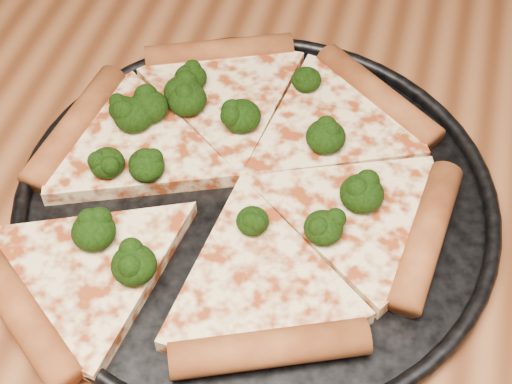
# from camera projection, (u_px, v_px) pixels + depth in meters

# --- Properties ---
(pizza_pan) EXTENTS (0.38, 0.38, 0.02)m
(pizza_pan) POSITION_uv_depth(u_px,v_px,m) (256.00, 198.00, 0.59)
(pizza_pan) COLOR black
(pizza_pan) RESTS_ON dining_table
(pizza) EXTENTS (0.35, 0.38, 0.03)m
(pizza) POSITION_uv_depth(u_px,v_px,m) (233.00, 182.00, 0.59)
(pizza) COLOR #FFD89C
(pizza) RESTS_ON pizza_pan
(broccoli_florets) EXTENTS (0.24, 0.25, 0.03)m
(broccoli_florets) POSITION_uv_depth(u_px,v_px,m) (201.00, 147.00, 0.60)
(broccoli_florets) COLOR black
(broccoli_florets) RESTS_ON pizza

